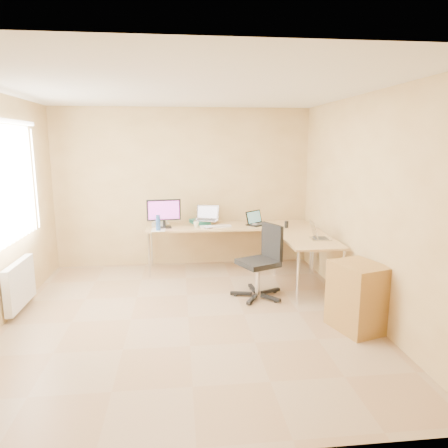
{
  "coord_description": "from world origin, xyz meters",
  "views": [
    {
      "loc": [
        -0.08,
        -4.61,
        2.03
      ],
      "look_at": [
        0.55,
        1.1,
        0.9
      ],
      "focal_mm": 33.02,
      "sensor_mm": 36.0,
      "label": 1
    }
  ],
  "objects": [
    {
      "name": "laptop_center",
      "position": [
        0.36,
        1.99,
        0.91
      ],
      "size": [
        0.43,
        0.38,
        0.24
      ],
      "primitive_type": "cube",
      "rotation": [
        0.0,
        0.0,
        -0.3
      ],
      "color": "silver",
      "rests_on": "desk_main"
    },
    {
      "name": "desk_main",
      "position": [
        0.72,
        1.85,
        0.36
      ],
      "size": [
        2.65,
        0.7,
        0.73
      ],
      "primitive_type": "cube",
      "color": "tan",
      "rests_on": "ground"
    },
    {
      "name": "floor",
      "position": [
        0.0,
        0.0,
        0.0
      ],
      "size": [
        4.5,
        4.5,
        0.0
      ],
      "primitive_type": "plane",
      "color": "#A07E5A",
      "rests_on": "ground"
    },
    {
      "name": "mouse",
      "position": [
        1.12,
        1.8,
        0.75
      ],
      "size": [
        0.09,
        0.06,
        0.03
      ],
      "primitive_type": "ellipsoid",
      "rotation": [
        0.0,
        0.0,
        0.02
      ],
      "color": "beige",
      "rests_on": "desk_main"
    },
    {
      "name": "laptop_black",
      "position": [
        1.18,
        1.84,
        0.84
      ],
      "size": [
        0.44,
        0.43,
        0.22
      ],
      "primitive_type": "cube",
      "rotation": [
        0.0,
        0.0,
        0.71
      ],
      "color": "black",
      "rests_on": "desk_main"
    },
    {
      "name": "cd_stack",
      "position": [
        0.37,
        1.61,
        0.75
      ],
      "size": [
        0.16,
        0.16,
        0.03
      ],
      "primitive_type": "cylinder",
      "rotation": [
        0.0,
        0.0,
        -0.19
      ],
      "color": "silver",
      "rests_on": "desk_main"
    },
    {
      "name": "radiator",
      "position": [
        -2.03,
        0.4,
        0.35
      ],
      "size": [
        0.09,
        0.8,
        0.55
      ],
      "primitive_type": "cube",
      "color": "white",
      "rests_on": "ground"
    },
    {
      "name": "office_chair",
      "position": [
        0.94,
        0.55,
        0.5
      ],
      "size": [
        0.78,
        0.78,
        0.99
      ],
      "primitive_type": "cube",
      "rotation": [
        0.0,
        0.0,
        0.42
      ],
      "color": "black",
      "rests_on": "ground"
    },
    {
      "name": "desk_fan",
      "position": [
        -0.29,
        2.05,
        0.85
      ],
      "size": [
        0.22,
        0.22,
        0.24
      ],
      "primitive_type": "cylinder",
      "rotation": [
        0.0,
        0.0,
        0.18
      ],
      "color": "white",
      "rests_on": "desk_main"
    },
    {
      "name": "laptop_return",
      "position": [
        1.85,
        0.74,
        0.83
      ],
      "size": [
        0.33,
        0.27,
        0.21
      ],
      "primitive_type": "cube",
      "rotation": [
        0.0,
        0.0,
        1.49
      ],
      "color": "#B6B6B6",
      "rests_on": "desk_return"
    },
    {
      "name": "papers",
      "position": [
        -0.4,
        1.6,
        0.73
      ],
      "size": [
        0.21,
        0.3,
        0.01
      ],
      "primitive_type": "cube",
      "rotation": [
        0.0,
        0.0,
        -0.02
      ],
      "color": "white",
      "rests_on": "desk_main"
    },
    {
      "name": "window",
      "position": [
        -2.05,
        0.4,
        1.55
      ],
      "size": [
        0.1,
        1.8,
        1.4
      ],
      "primitive_type": "cube",
      "color": "white",
      "rests_on": "wall_left"
    },
    {
      "name": "water_bottle",
      "position": [
        -0.4,
        1.55,
        0.85
      ],
      "size": [
        0.08,
        0.08,
        0.24
      ],
      "primitive_type": "cylinder",
      "rotation": [
        0.0,
        0.0,
        0.16
      ],
      "color": "#315BA6",
      "rests_on": "desk_main"
    },
    {
      "name": "book_stack",
      "position": [
        0.25,
        2.05,
        0.76
      ],
      "size": [
        0.35,
        0.4,
        0.06
      ],
      "primitive_type": "cube",
      "rotation": [
        0.0,
        0.0,
        0.31
      ],
      "color": "#206E62",
      "rests_on": "desk_main"
    },
    {
      "name": "ceiling",
      "position": [
        0.0,
        0.0,
        2.6
      ],
      "size": [
        4.5,
        4.5,
        0.0
      ],
      "primitive_type": "plane",
      "rotation": [
        3.14,
        0.0,
        0.0
      ],
      "color": "white",
      "rests_on": "ground"
    },
    {
      "name": "wall_back",
      "position": [
        0.0,
        2.25,
        1.3
      ],
      "size": [
        4.5,
        0.0,
        4.5
      ],
      "primitive_type": "plane",
      "rotation": [
        1.57,
        0.0,
        0.0
      ],
      "color": "#D7B980",
      "rests_on": "ground"
    },
    {
      "name": "desk_return",
      "position": [
        1.7,
        0.85,
        0.36
      ],
      "size": [
        0.7,
        1.3,
        0.73
      ],
      "primitive_type": "cube",
      "color": "tan",
      "rests_on": "ground"
    },
    {
      "name": "black_cup",
      "position": [
        1.58,
        1.55,
        0.78
      ],
      "size": [
        0.07,
        0.07,
        0.1
      ],
      "primitive_type": "cylinder",
      "rotation": [
        0.0,
        0.0,
        0.15
      ],
      "color": "black",
      "rests_on": "desk_main"
    },
    {
      "name": "keyboard",
      "position": [
        0.49,
        1.73,
        0.74
      ],
      "size": [
        0.5,
        0.18,
        0.02
      ],
      "primitive_type": "cube",
      "rotation": [
        0.0,
        0.0,
        0.1
      ],
      "color": "white",
      "rests_on": "desk_main"
    },
    {
      "name": "monitor",
      "position": [
        -0.32,
        1.76,
        0.96
      ],
      "size": [
        0.54,
        0.22,
        0.45
      ],
      "primitive_type": "cube",
      "rotation": [
        0.0,
        0.0,
        0.1
      ],
      "color": "black",
      "rests_on": "desk_main"
    },
    {
      "name": "wall_right",
      "position": [
        2.1,
        0.0,
        1.3
      ],
      "size": [
        0.0,
        4.5,
        4.5
      ],
      "primitive_type": "plane",
      "rotation": [
        1.57,
        0.0,
        -1.57
      ],
      "color": "#D7B980",
      "rests_on": "ground"
    },
    {
      "name": "cabinet",
      "position": [
        1.85,
        -0.52,
        0.36
      ],
      "size": [
        0.6,
        0.67,
        0.78
      ],
      "primitive_type": "cube",
      "rotation": [
        0.0,
        0.0,
        0.3
      ],
      "color": "brown",
      "rests_on": "ground"
    },
    {
      "name": "wall_front",
      "position": [
        0.0,
        -2.25,
        1.3
      ],
      "size": [
        4.5,
        0.0,
        4.5
      ],
      "primitive_type": "plane",
      "rotation": [
        -1.57,
        0.0,
        0.0
      ],
      "color": "#D7B980",
      "rests_on": "ground"
    },
    {
      "name": "white_box",
      "position": [
        -0.4,
        1.88,
        0.77
      ],
      "size": [
        0.23,
        0.19,
        0.07
      ],
      "primitive_type": "cube",
      "rotation": [
        0.0,
        0.0,
        -0.21
      ],
      "color": "silver",
      "rests_on": "desk_main"
    },
    {
      "name": "mug",
      "position": [
        0.18,
        1.75,
        0.77
      ],
      "size": [
        0.11,
        0.11,
        0.08
      ],
      "primitive_type": "imported",
      "rotation": [
        0.0,
        0.0,
        0.27
      ],
      "color": "white",
      "rests_on": "desk_main"
    }
  ]
}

